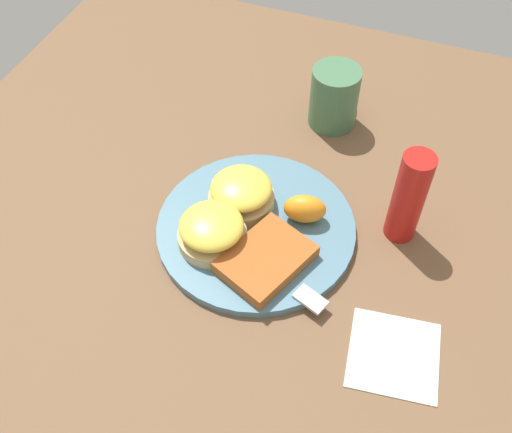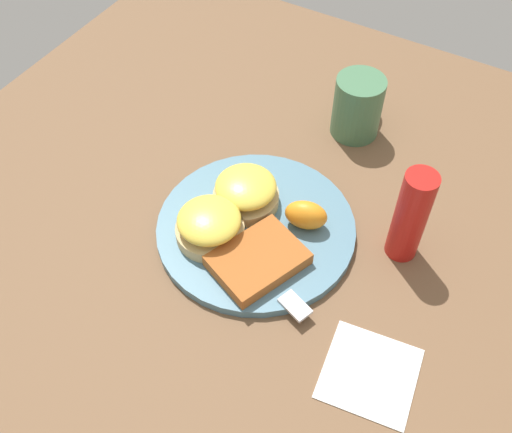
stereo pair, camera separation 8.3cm
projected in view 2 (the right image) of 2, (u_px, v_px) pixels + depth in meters
The scene contains 10 objects.
ground_plane at pixel (256, 231), 0.86m from camera, with size 1.10×1.10×0.00m, color brown.
plate at pixel (256, 228), 0.85m from camera, with size 0.28×0.28×0.01m, color slate.
sandwich_benedict_left at pixel (246, 191), 0.86m from camera, with size 0.10×0.10×0.05m.
sandwich_benedict_right at pixel (210, 225), 0.82m from camera, with size 0.10×0.10×0.05m.
hashbrown_patty at pixel (258, 260), 0.80m from camera, with size 0.12×0.09×0.02m, color #A25522.
orange_wedge at pixel (306, 215), 0.83m from camera, with size 0.06×0.04×0.04m, color orange.
fork at pixel (261, 272), 0.80m from camera, with size 0.09×0.20×0.00m.
cup at pixel (358, 106), 0.95m from camera, with size 0.11×0.08×0.10m.
napkin at pixel (370, 373), 0.72m from camera, with size 0.11×0.11×0.00m, color white.
condiment_bottle at pixel (411, 216), 0.78m from camera, with size 0.04×0.04×0.15m, color #B21914.
Camera 2 is at (-0.45, -0.26, 0.68)m, focal length 42.00 mm.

